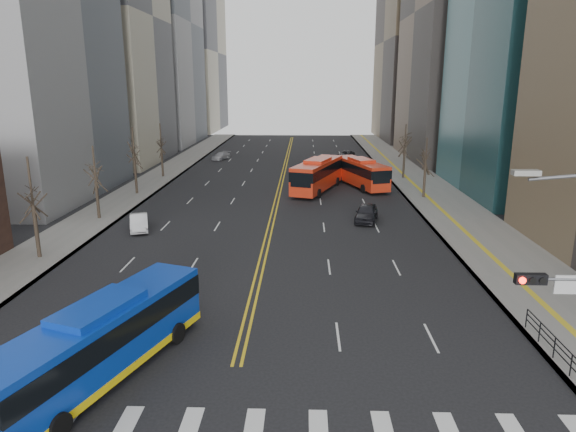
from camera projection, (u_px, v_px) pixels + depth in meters
The scene contains 13 objects.
sidewalk_right at pixel (427, 189), 60.91m from camera, with size 7.00×130.00×0.15m, color gray.
sidewalk_left at pixel (143, 187), 61.97m from camera, with size 5.00×130.00×0.15m, color gray.
centerline at pixel (283, 174), 71.15m from camera, with size 0.55×100.00×0.01m.
office_towers at pixel (287, 4), 78.21m from camera, with size 83.00×134.00×58.00m.
pedestrian_railing at pixel (555, 344), 23.09m from camera, with size 0.06×6.06×1.02m.
street_trees at pixel (201, 160), 50.37m from camera, with size 35.20×47.20×7.60m.
blue_bus at pixel (101, 339), 21.53m from camera, with size 6.23×11.84×3.41m.
red_bus_near at pixel (318, 173), 59.75m from camera, with size 6.47×12.12×3.75m.
red_bus_far at pixel (361, 171), 61.94m from camera, with size 5.89×11.14×3.47m.
car_white at pixel (139, 222), 43.84m from camera, with size 1.44×4.13×1.36m, color silver.
car_dark_mid at pixel (366, 213), 46.67m from camera, with size 1.85×4.59×1.57m, color black.
car_silver at pixel (221, 156), 84.50m from camera, with size 1.70×4.19×1.21m, color #A5A5AA.
car_dark_far at pixel (346, 155), 85.95m from camera, with size 2.04×4.43×1.23m, color black.
Camera 1 is at (2.96, -15.28, 12.21)m, focal length 32.00 mm.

